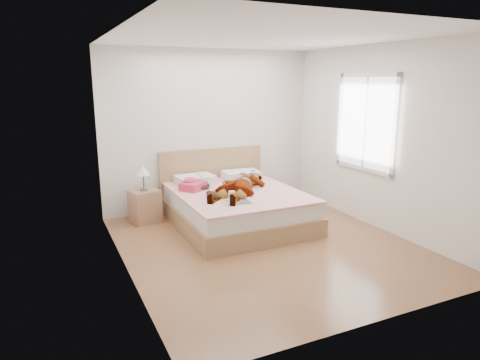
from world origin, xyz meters
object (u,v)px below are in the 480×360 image
at_px(phone, 200,175).
at_px(plush_toy, 212,195).
at_px(towel, 192,185).
at_px(magazine, 237,202).
at_px(woman, 241,182).
at_px(coffee_mug, 232,195).
at_px(bed, 235,205).
at_px(nightstand, 145,204).

relative_size(phone, plush_toy, 0.43).
xyz_separation_m(towel, magazine, (0.32, -0.91, -0.07)).
bearing_deg(woman, magazine, -76.78).
bearing_deg(phone, woman, -86.17).
relative_size(phone, coffee_mug, 0.72).
bearing_deg(woman, phone, -176.17).
xyz_separation_m(woman, bed, (-0.08, 0.05, -0.35)).
bearing_deg(towel, coffee_mug, -63.56).
bearing_deg(coffee_mug, magazine, -96.14).
relative_size(woman, towel, 3.71).
distance_m(magazine, coffee_mug, 0.23).
xyz_separation_m(phone, nightstand, (-0.80, 0.24, -0.41)).
bearing_deg(towel, plush_toy, -83.10).
bearing_deg(phone, bed, -87.45).
xyz_separation_m(woman, towel, (-0.65, 0.32, -0.04)).
relative_size(coffee_mug, plush_toy, 0.60).
height_order(phone, towel, phone).
bearing_deg(magazine, coffee_mug, 83.86).
bearing_deg(phone, magazine, -127.78).
bearing_deg(magazine, phone, 99.73).
height_order(phone, magazine, phone).
distance_m(bed, plush_toy, 0.67).
distance_m(woman, plush_toy, 0.65).
distance_m(phone, towel, 0.20).
relative_size(bed, plush_toy, 8.99).
xyz_separation_m(phone, bed, (0.42, -0.35, -0.42)).
height_order(phone, plush_toy, phone).
relative_size(bed, magazine, 5.15).
bearing_deg(woman, plush_toy, -109.97).
bearing_deg(nightstand, woman, -26.35).
relative_size(towel, coffee_mug, 3.30).
bearing_deg(magazine, bed, 68.46).
xyz_separation_m(towel, coffee_mug, (0.34, -0.69, -0.02)).
bearing_deg(bed, plush_toy, -144.97).
relative_size(towel, nightstand, 0.53).
height_order(woman, towel, woman).
height_order(woman, coffee_mug, woman).
bearing_deg(magazine, woman, 60.73).
bearing_deg(bed, towel, 154.03).
height_order(phone, bed, bed).
distance_m(woman, coffee_mug, 0.48).
distance_m(phone, plush_toy, 0.71).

